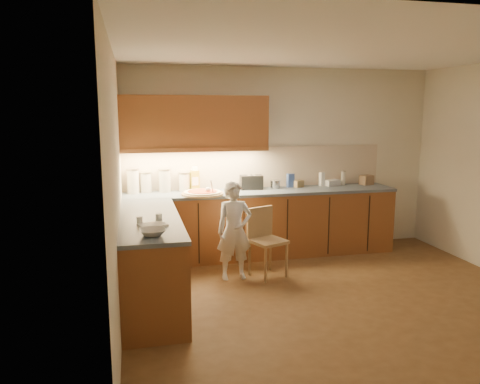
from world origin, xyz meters
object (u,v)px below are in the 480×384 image
Objects in this scene: wooden_chair at (265,237)px; toaster at (251,182)px; pizza_on_board at (203,193)px; oil_jug at (195,180)px; child at (234,231)px.

toaster reaches higher than wooden_chair.
wooden_chair is 1.06m from toaster.
pizza_on_board is at bearing -155.78° from toaster.
wooden_chair is at bearing -43.79° from pizza_on_board.
oil_jug is at bearing 105.74° from wooden_chair.
pizza_on_board is 1.74× the size of toaster.
child is 1.41× the size of wooden_chair.
wooden_chair is at bearing -90.30° from toaster.
toaster is at bearing -2.76° from oil_jug.
child is 3.55× the size of oil_jug.
toaster is (0.73, 0.27, 0.07)m from pizza_on_board.
wooden_chair is (0.39, 0.03, -0.10)m from child.
oil_jug is at bearing 100.75° from pizza_on_board.
child is 3.72× the size of toaster.
oil_jug is (-0.06, 0.31, 0.13)m from pizza_on_board.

